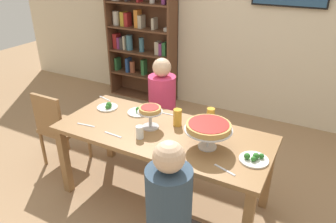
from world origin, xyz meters
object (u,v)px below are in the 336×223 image
Objects in this scene: beer_glass_amber_tall at (177,117)px; water_glass_clear_near at (140,132)px; chair_head_west at (58,126)px; cutlery_fork_far at (225,170)px; cutlery_knife_far at (105,99)px; salad_plate_near_diner at (139,111)px; bookshelf at (141,27)px; salad_plate_far_diner at (254,159)px; cutlery_knife_near at (86,125)px; dining_table at (163,140)px; beer_glass_amber_short at (210,117)px; diner_far_left at (162,115)px; personal_pizza_stand at (150,112)px; deep_dish_pizza_stand at (208,128)px; cutlery_fork_near at (170,114)px; salad_plate_spare at (108,107)px; cutlery_spare_fork at (113,135)px.

water_glass_clear_near is (-0.18, -0.35, -0.02)m from beer_glass_amber_tall.
chair_head_west reaches higher than cutlery_fork_far.
chair_head_west reaches higher than cutlery_knife_far.
bookshelf is at bearing 121.38° from salad_plate_near_diner.
cutlery_knife_near is (-1.47, -0.17, -0.01)m from salad_plate_far_diner.
water_glass_clear_near is (1.14, -0.15, 0.31)m from chair_head_west.
chair_head_west is 3.94× the size of salad_plate_far_diner.
salad_plate_near_diner is at bearing 167.38° from salad_plate_far_diner.
dining_table is 0.47m from beer_glass_amber_short.
cutlery_knife_near is (-0.27, -0.93, 0.25)m from diner_far_left.
beer_glass_amber_short is at bearing 32.23° from personal_pizza_stand.
cutlery_fork_near is (-0.53, 0.36, -0.18)m from deep_dish_pizza_stand.
bookshelf is at bearing 151.54° from cutlery_fork_far.
salad_plate_spare is at bearing 150.71° from water_glass_clear_near.
water_glass_clear_near is at bearing -7.54° from chair_head_west.
salad_plate_far_diner is 0.61m from beer_glass_amber_short.
cutlery_fork_far is (0.59, -0.44, -0.08)m from beer_glass_amber_tall.
cutlery_knife_far is (0.60, -1.69, -0.38)m from bookshelf.
water_glass_clear_near is at bearing -29.29° from salad_plate_spare.
deep_dish_pizza_stand is 1.86× the size of salad_plate_spare.
personal_pizza_stand reaches higher than water_glass_clear_near.
diner_far_left is at bearing -126.09° from cutlery_knife_far.
salad_plate_spare is 1.14× the size of cutlery_knife_near.
cutlery_spare_fork is (-0.25, -0.56, 0.00)m from cutlery_fork_near.
cutlery_knife_far is (-0.88, 0.32, 0.09)m from dining_table.
personal_pizza_stand is at bearing -38.15° from salad_plate_near_diner.
deep_dish_pizza_stand reaches higher than beer_glass_amber_tall.
cutlery_spare_fork is (0.36, -0.40, -0.02)m from salad_plate_spare.
cutlery_fork_near is at bearing 145.39° from deep_dish_pizza_stand.
dining_table is at bearing -137.02° from beer_glass_amber_short.
salad_plate_near_diner is (1.10, -1.81, -0.37)m from bookshelf.
cutlery_fork_near is 0.79m from cutlery_knife_near.
dining_table is at bearing 175.92° from cutlery_fork_far.
dining_table is 0.72m from cutlery_fork_far.
diner_far_left reaches higher than water_glass_clear_near.
cutlery_fork_far is at bearing -22.59° from dining_table.
personal_pizza_stand is 1.43× the size of beer_glass_amber_tall.
beer_glass_amber_tall is (0.44, -0.04, 0.06)m from salad_plate_near_diner.
dining_table is 0.44m from cutlery_spare_fork.
deep_dish_pizza_stand is 2.44× the size of beer_glass_amber_tall.
cutlery_knife_near is (-1.10, -0.18, -0.18)m from deep_dish_pizza_stand.
cutlery_knife_far is at bearing 157.80° from personal_pizza_stand.
personal_pizza_stand is 0.60m from salad_plate_spare.
cutlery_fork_near is at bearing -50.83° from bookshelf.
water_glass_clear_near is at bearing -122.46° from dining_table.
bookshelf is 1.81m from diner_far_left.
dining_table is 10.45× the size of cutlery_spare_fork.
diner_far_left reaches higher than cutlery_fork_near.
chair_head_west is at bearing -178.52° from dining_table.
personal_pizza_stand reaches higher than beer_glass_amber_short.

